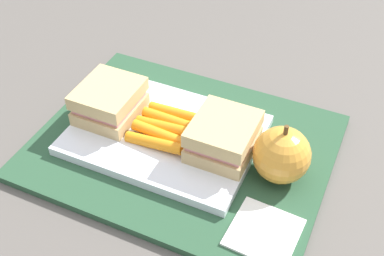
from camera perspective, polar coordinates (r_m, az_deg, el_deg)
name	(u,v)px	position (r m, az deg, el deg)	size (l,w,h in m)	color
ground_plane	(183,150)	(0.63, -1.04, -2.50)	(2.40, 2.40, 0.00)	#56514C
lunchbag_mat	(183,147)	(0.62, -1.05, -2.18)	(0.36, 0.28, 0.01)	#284C33
food_tray	(165,135)	(0.62, -3.14, -0.78)	(0.23, 0.17, 0.01)	white
sandwich_half_left	(109,101)	(0.64, -9.52, 3.07)	(0.07, 0.08, 0.04)	tan
sandwich_half_right	(223,136)	(0.58, 3.64, -0.98)	(0.07, 0.08, 0.04)	tan
carrot_sticks_bundle	(165,127)	(0.61, -3.10, 0.08)	(0.08, 0.07, 0.02)	orange
apple	(281,156)	(0.57, 10.27, -3.17)	(0.07, 0.07, 0.08)	gold
paper_napkin	(264,232)	(0.54, 8.32, -11.82)	(0.07, 0.07, 0.00)	white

